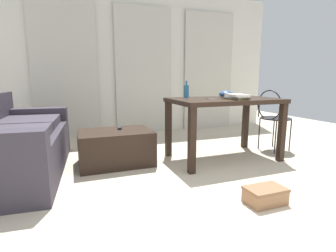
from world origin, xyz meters
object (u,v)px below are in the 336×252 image
object	(u,v)px
wire_chair	(272,113)
book_stack	(236,97)
coffee_table	(116,147)
tv_remote_on_table	(241,96)
craft_table	(224,107)
bottle_near	(186,91)
tv_remote_primary	(120,127)
shoebox	(265,195)
scissors	(209,99)
couch	(12,145)
bowl	(226,94)

from	to	relation	value
wire_chair	book_stack	size ratio (longest dim) A/B	2.62
coffee_table	tv_remote_on_table	world-z (taller)	tv_remote_on_table
craft_table	wire_chair	size ratio (longest dim) A/B	1.54
coffee_table	tv_remote_on_table	distance (m)	1.75
bottle_near	tv_remote_primary	distance (m)	0.95
tv_remote_primary	tv_remote_on_table	bearing A→B (deg)	4.00
wire_chair	tv_remote_on_table	world-z (taller)	wire_chair
tv_remote_primary	shoebox	xyz separation A→B (m)	(0.88, -1.54, -0.34)
book_stack	tv_remote_primary	size ratio (longest dim) A/B	1.73
wire_chair	scissors	world-z (taller)	wire_chair
coffee_table	tv_remote_on_table	size ratio (longest dim) A/B	4.81
craft_table	couch	bearing A→B (deg)	173.62
tv_remote_on_table	book_stack	bearing A→B (deg)	-146.11
book_stack	shoebox	xyz separation A→B (m)	(-0.38, -0.98, -0.72)
wire_chair	coffee_table	bearing A→B (deg)	174.97
coffee_table	shoebox	bearing A→B (deg)	-55.91
scissors	tv_remote_primary	distance (m)	1.13
coffee_table	craft_table	world-z (taller)	craft_table
book_stack	shoebox	distance (m)	1.27
bottle_near	tv_remote_on_table	distance (m)	0.75
wire_chair	bowl	size ratio (longest dim) A/B	4.72
bottle_near	tv_remote_primary	bearing A→B (deg)	173.21
couch	bottle_near	xyz separation A→B (m)	(1.97, 0.01, 0.52)
craft_table	bowl	world-z (taller)	bowl
tv_remote_on_table	tv_remote_primary	xyz separation A→B (m)	(-1.57, 0.23, -0.36)
book_stack	scissors	xyz separation A→B (m)	(-0.26, 0.17, -0.03)
bowl	tv_remote_primary	size ratio (longest dim) A/B	0.96
bowl	scissors	world-z (taller)	bowl
craft_table	bottle_near	bearing A→B (deg)	144.75
coffee_table	wire_chair	distance (m)	2.16
book_stack	tv_remote_primary	xyz separation A→B (m)	(-1.26, 0.57, -0.38)
craft_table	bowl	size ratio (longest dim) A/B	7.25
tv_remote_primary	book_stack	bearing A→B (deg)	-11.90
craft_table	wire_chair	world-z (taller)	wire_chair
couch	shoebox	bearing A→B (deg)	-35.39
coffee_table	book_stack	distance (m)	1.53
couch	craft_table	world-z (taller)	couch
coffee_table	book_stack	world-z (taller)	book_stack
bottle_near	tv_remote_on_table	bearing A→B (deg)	-9.78
couch	bowl	world-z (taller)	bowl
bowl	tv_remote_on_table	xyz separation A→B (m)	(0.25, 0.03, -0.03)
bottle_near	book_stack	bearing A→B (deg)	-47.55
tv_remote_on_table	scissors	distance (m)	0.60
wire_chair	book_stack	world-z (taller)	wire_chair
tv_remote_on_table	couch	bearing A→B (deg)	163.97
wire_chair	shoebox	world-z (taller)	wire_chair
couch	shoebox	distance (m)	2.49
scissors	bottle_near	bearing A→B (deg)	119.19
bowl	book_stack	bearing A→B (deg)	-101.33
bowl	book_stack	size ratio (longest dim) A/B	0.55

